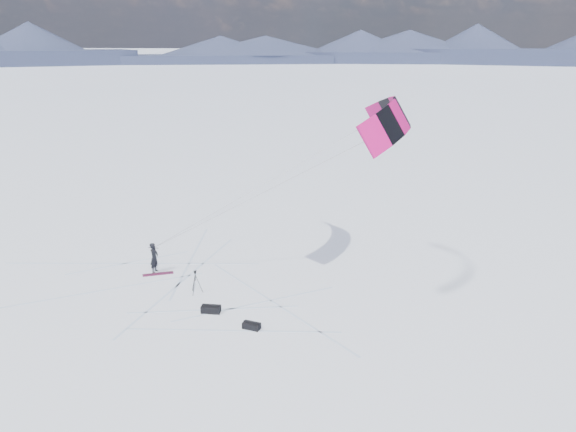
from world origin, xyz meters
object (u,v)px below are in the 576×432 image
(snowkiter, at_px, (155,272))
(snowboard, at_px, (158,274))
(gear_bag_b, at_px, (251,326))
(gear_bag_a, at_px, (211,309))
(tripod, at_px, (195,279))

(snowkiter, bearing_deg, snowboard, -133.94)
(snowboard, xyz_separation_m, gear_bag_b, (6.44, -4.38, 0.13))
(snowkiter, relative_size, gear_bag_a, 1.81)
(tripod, xyz_separation_m, gear_bag_a, (1.44, -1.74, -0.58))
(snowkiter, distance_m, snowboard, 0.38)
(gear_bag_b, bearing_deg, gear_bag_a, 164.25)
(snowkiter, distance_m, gear_bag_a, 5.80)
(gear_bag_a, bearing_deg, snowboard, 135.27)
(snowkiter, bearing_deg, gear_bag_a, -131.21)
(snowkiter, relative_size, tripod, 1.40)
(tripod, distance_m, gear_bag_a, 2.33)
(snowboard, xyz_separation_m, gear_bag_a, (4.24, -3.38, 0.15))
(snowboard, bearing_deg, tripod, -59.95)
(snowboard, distance_m, tripod, 3.33)
(snowboard, height_order, gear_bag_b, gear_bag_b)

